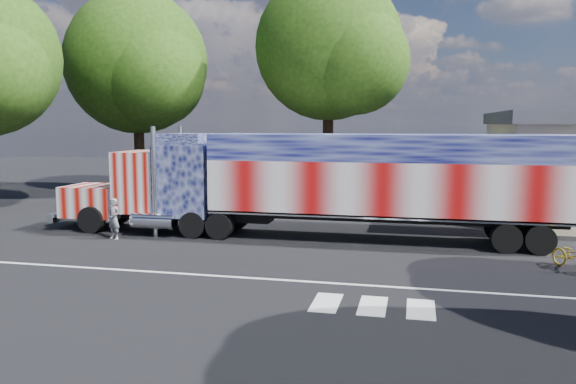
% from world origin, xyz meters
% --- Properties ---
extents(ground, '(100.00, 100.00, 0.00)m').
position_xyz_m(ground, '(0.00, 0.00, 0.00)').
color(ground, black).
extents(lane_markings, '(30.00, 2.67, 0.01)m').
position_xyz_m(lane_markings, '(1.71, -3.77, 0.01)').
color(lane_markings, silver).
rests_on(lane_markings, ground).
extents(semi_truck, '(21.24, 3.35, 4.53)m').
position_xyz_m(semi_truck, '(1.18, 3.42, 2.33)').
color(semi_truck, black).
rests_on(semi_truck, ground).
extents(coach_bus, '(12.15, 2.83, 3.53)m').
position_xyz_m(coach_bus, '(-1.31, 10.97, 1.83)').
color(coach_bus, white).
rests_on(coach_bus, ground).
extents(woman, '(0.69, 0.56, 1.65)m').
position_xyz_m(woman, '(-6.81, 1.32, 0.83)').
color(woman, slate).
rests_on(woman, ground).
extents(bicycle, '(1.41, 1.82, 0.92)m').
position_xyz_m(bicycle, '(9.96, 0.22, 0.46)').
color(bicycle, gold).
rests_on(bicycle, ground).
extents(tree_nw_a, '(10.06, 9.58, 13.52)m').
position_xyz_m(tree_nw_a, '(-13.52, 16.70, 8.67)').
color(tree_nw_a, black).
rests_on(tree_nw_a, ground).
extents(tree_n_mid, '(10.06, 9.58, 14.40)m').
position_xyz_m(tree_n_mid, '(-0.59, 18.22, 9.55)').
color(tree_n_mid, black).
rests_on(tree_n_mid, ground).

